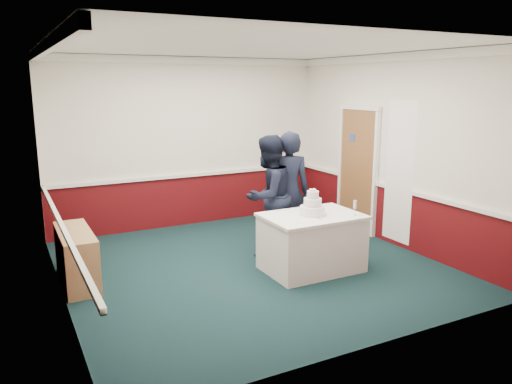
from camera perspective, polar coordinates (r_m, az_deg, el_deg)
name	(u,v)px	position (r m, az deg, el deg)	size (l,w,h in m)	color
ground	(252,266)	(7.15, -0.44, -8.50)	(5.00, 5.00, 0.00)	#122B2D
room_shell	(238,124)	(7.29, -2.10, 7.78)	(5.00, 5.00, 3.00)	silver
sideboard	(77,257)	(6.87, -19.81, -7.03)	(0.41, 1.20, 0.70)	tan
cake_table	(312,242)	(6.95, 6.38, -5.70)	(1.32, 0.92, 0.79)	white
wedding_cake	(312,207)	(6.81, 6.48, -1.70)	(0.35, 0.35, 0.36)	white
cake_knife	(319,218)	(6.66, 7.19, -3.00)	(0.01, 0.22, 0.01)	silver
champagne_flute	(355,205)	(6.87, 11.25, -1.50)	(0.05, 0.05, 0.21)	silver
person_man	(268,196)	(7.40, 1.38, -0.47)	(0.88, 0.69, 1.81)	black
person_woman	(288,192)	(7.61, 3.68, 0.03)	(0.67, 0.44, 1.85)	black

